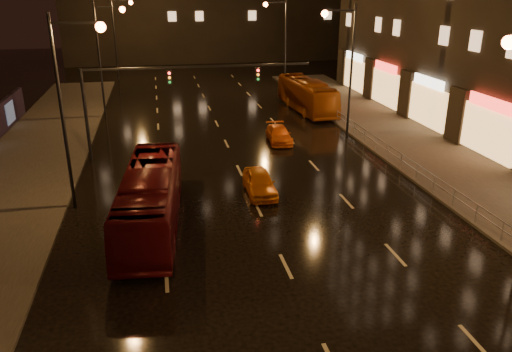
# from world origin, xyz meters

# --- Properties ---
(ground) EXTENTS (140.00, 140.00, 0.00)m
(ground) POSITION_xyz_m (0.00, 20.00, 0.00)
(ground) COLOR black
(ground) RESTS_ON ground
(sidewalk_left) EXTENTS (7.00, 70.00, 0.15)m
(sidewalk_left) POSITION_xyz_m (-13.50, 15.00, 0.07)
(sidewalk_left) COLOR #38332D
(sidewalk_left) RESTS_ON ground
(sidewalk_right) EXTENTS (7.00, 70.00, 0.15)m
(sidewalk_right) POSITION_xyz_m (13.50, 15.00, 0.07)
(sidewalk_right) COLOR #38332D
(sidewalk_right) RESTS_ON ground
(traffic_signal) EXTENTS (15.31, 0.32, 6.20)m
(traffic_signal) POSITION_xyz_m (-5.06, 20.00, 4.74)
(traffic_signal) COLOR black
(traffic_signal) RESTS_ON ground
(railing_right) EXTENTS (0.05, 56.00, 1.00)m
(railing_right) POSITION_xyz_m (10.20, 18.00, 0.90)
(railing_right) COLOR #99999E
(railing_right) RESTS_ON sidewalk_right
(bus_red) EXTENTS (3.47, 10.87, 2.98)m
(bus_red) POSITION_xyz_m (-5.53, 8.99, 1.49)
(bus_red) COLOR #4E0B10
(bus_red) RESTS_ON ground
(bus_curb) EXTENTS (3.08, 10.75, 2.96)m
(bus_curb) POSITION_xyz_m (9.00, 31.22, 1.48)
(bus_curb) COLOR #9B450F
(bus_curb) RESTS_ON ground
(taxi_near) EXTENTS (1.68, 4.02, 1.36)m
(taxi_near) POSITION_xyz_m (0.50, 12.00, 0.68)
(taxi_near) COLOR orange
(taxi_near) RESTS_ON ground
(taxi_far) EXTENTS (1.89, 4.12, 1.17)m
(taxi_far) POSITION_xyz_m (4.00, 21.72, 0.58)
(taxi_far) COLOR orange
(taxi_far) RESTS_ON ground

